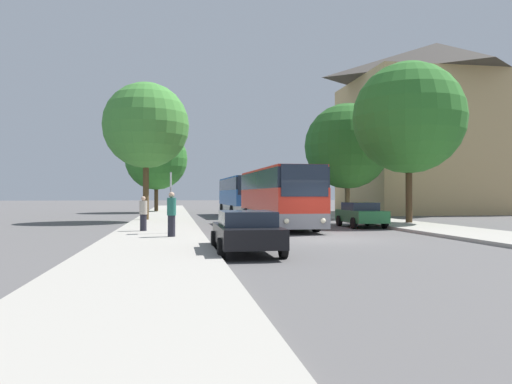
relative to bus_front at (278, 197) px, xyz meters
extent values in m
plane|color=#565454|center=(0.60, -7.41, -1.72)|extent=(300.00, 300.00, 0.00)
cube|color=#A39E93|center=(-6.40, -7.41, -1.65)|extent=(4.00, 120.00, 0.15)
cube|color=#A39E93|center=(7.60, -7.41, -1.65)|extent=(4.00, 120.00, 0.15)
cube|color=tan|center=(20.59, 19.73, 4.91)|extent=(17.14, 13.27, 13.27)
pyramid|color=#423D38|center=(20.59, 19.73, 13.54)|extent=(17.14, 13.27, 3.98)
cube|color=gray|center=(0.00, 0.02, -1.10)|extent=(2.63, 10.90, 0.70)
cube|color=red|center=(0.00, 0.02, -0.16)|extent=(2.63, 10.90, 1.17)
cube|color=#232D3D|center=(0.00, 0.02, 0.90)|extent=(2.65, 10.69, 0.95)
cube|color=red|center=(0.00, 0.02, 1.43)|extent=(2.58, 10.68, 0.12)
cube|color=#232D3D|center=(0.11, -5.44, 0.75)|extent=(2.18, 0.10, 1.45)
sphere|color=#F4EAC1|center=(-0.74, -5.48, -1.06)|extent=(0.24, 0.24, 0.24)
sphere|color=#F4EAC1|center=(0.95, -5.45, -1.06)|extent=(0.24, 0.24, 0.24)
cylinder|color=black|center=(-1.15, -3.27, -1.22)|extent=(0.32, 1.01, 1.00)
cylinder|color=black|center=(1.27, -3.22, -1.22)|extent=(0.32, 1.01, 1.00)
cylinder|color=black|center=(-1.27, 3.25, -1.22)|extent=(0.32, 1.01, 1.00)
cylinder|color=black|center=(1.15, 3.30, -1.22)|extent=(0.32, 1.01, 1.00)
cube|color=silver|center=(-0.05, 15.19, -1.10)|extent=(2.70, 11.14, 0.70)
cube|color=#285BA8|center=(-0.05, 15.19, -0.12)|extent=(2.70, 11.14, 1.25)
cube|color=#232D3D|center=(-0.05, 15.19, 0.98)|extent=(2.72, 10.91, 0.95)
cube|color=#285BA8|center=(-0.05, 15.19, 1.51)|extent=(2.65, 10.91, 0.12)
cube|color=#232D3D|center=(0.09, 9.63, 0.83)|extent=(2.18, 0.11, 1.45)
sphere|color=#F4EAC1|center=(-0.75, 9.59, -1.06)|extent=(0.24, 0.24, 0.24)
sphere|color=#F4EAC1|center=(0.94, 9.63, -1.06)|extent=(0.24, 0.24, 0.24)
cylinder|color=black|center=(-1.18, 11.84, -1.22)|extent=(0.33, 1.01, 1.00)
cylinder|color=black|center=(1.25, 11.90, -1.22)|extent=(0.33, 1.01, 1.00)
cylinder|color=black|center=(-1.34, 18.49, -1.22)|extent=(0.33, 1.01, 1.00)
cylinder|color=black|center=(1.08, 18.55, -1.22)|extent=(0.33, 1.01, 1.00)
cube|color=black|center=(-3.45, -11.74, -1.13)|extent=(1.82, 4.34, 0.57)
cube|color=#232D3D|center=(-3.45, -11.91, -0.62)|extent=(1.59, 2.26, 0.45)
cylinder|color=black|center=(-4.33, -10.39, -1.41)|extent=(0.20, 0.62, 0.62)
cylinder|color=black|center=(-2.55, -10.40, -1.41)|extent=(0.20, 0.62, 0.62)
cylinder|color=black|center=(-4.35, -13.08, -1.41)|extent=(0.20, 0.62, 0.62)
cylinder|color=black|center=(-2.57, -13.09, -1.41)|extent=(0.20, 0.62, 0.62)
cube|color=#236B38|center=(4.71, -0.37, -1.09)|extent=(1.79, 3.97, 0.65)
cube|color=#232D3D|center=(4.71, -0.22, -0.55)|extent=(1.56, 2.07, 0.43)
cylinder|color=black|center=(5.58, -1.61, -1.41)|extent=(0.21, 0.62, 0.62)
cylinder|color=black|center=(3.82, -1.59, -1.41)|extent=(0.21, 0.62, 0.62)
cylinder|color=black|center=(5.60, 0.85, -1.41)|extent=(0.21, 0.62, 0.62)
cylinder|color=black|center=(3.85, 0.86, -1.41)|extent=(0.21, 0.62, 0.62)
cube|color=#B7B7BC|center=(4.73, 21.62, -1.05)|extent=(2.04, 4.53, 0.73)
cube|color=#232D3D|center=(4.74, 21.79, -0.46)|extent=(1.74, 2.38, 0.44)
cylinder|color=black|center=(5.63, 20.20, -1.41)|extent=(0.22, 0.63, 0.62)
cylinder|color=black|center=(3.74, 20.26, -1.41)|extent=(0.22, 0.63, 0.62)
cylinder|color=black|center=(5.72, 22.97, -1.41)|extent=(0.22, 0.63, 0.62)
cylinder|color=black|center=(3.83, 23.03, -1.41)|extent=(0.22, 0.63, 0.62)
cylinder|color=gray|center=(-5.81, -4.97, -0.24)|extent=(0.08, 0.08, 2.67)
cube|color=silver|center=(-5.81, -4.97, 0.75)|extent=(0.03, 0.45, 0.60)
cylinder|color=#23232D|center=(-5.76, -6.81, -1.15)|extent=(0.30, 0.30, 0.85)
cylinder|color=#236656|center=(-5.76, -6.81, -0.37)|extent=(0.36, 0.36, 0.71)
sphere|color=tan|center=(-5.76, -6.81, 0.10)|extent=(0.23, 0.23, 0.23)
cylinder|color=#23232D|center=(-7.08, -3.34, -1.19)|extent=(0.30, 0.30, 0.76)
cylinder|color=#B2A899|center=(-7.08, -3.34, -0.49)|extent=(0.36, 0.36, 0.64)
sphere|color=tan|center=(-7.08, -3.34, -0.07)|extent=(0.21, 0.21, 0.21)
cylinder|color=#513D23|center=(-7.57, 7.60, 0.54)|extent=(0.40, 0.40, 4.23)
sphere|color=#428938|center=(-7.57, 7.60, 4.84)|extent=(5.83, 5.83, 5.83)
cylinder|color=#47331E|center=(-7.51, 25.23, -0.08)|extent=(0.40, 0.40, 3.00)
sphere|color=#2D7028|center=(-7.51, 25.23, 3.81)|extent=(6.37, 6.37, 6.37)
cylinder|color=#47331E|center=(8.40, 1.26, 0.34)|extent=(0.40, 0.40, 3.82)
sphere|color=#2D7028|center=(8.40, 1.26, 4.79)|extent=(6.77, 6.77, 6.77)
cylinder|color=brown|center=(7.89, 10.76, -0.07)|extent=(0.40, 0.40, 3.01)
sphere|color=#286023|center=(7.89, 10.76, 3.97)|extent=(6.77, 6.77, 6.77)
camera|label=1|loc=(-5.65, -27.06, 0.10)|focal=35.00mm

